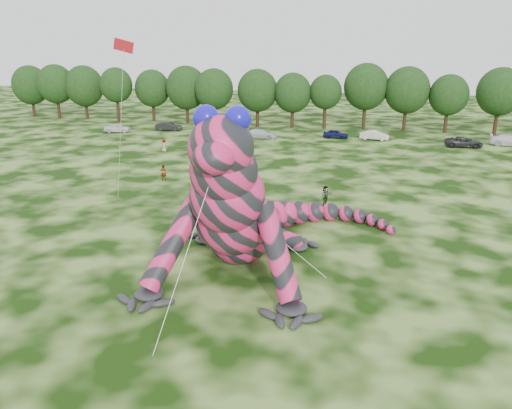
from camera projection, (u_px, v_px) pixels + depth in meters
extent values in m
plane|color=#16330A|center=(213.00, 284.00, 29.39)|extent=(240.00, 240.00, 0.00)
cube|color=red|center=(124.00, 46.00, 36.28)|extent=(1.61, 0.78, 1.17)
cylinder|color=silver|center=(120.00, 131.00, 40.61)|extent=(0.02, 0.02, 14.44)
cylinder|color=#382314|center=(118.00, 199.00, 44.90)|extent=(0.08, 0.08, 0.24)
imported|color=white|center=(117.00, 128.00, 78.77)|extent=(4.30, 2.43, 1.38)
imported|color=black|center=(169.00, 126.00, 80.13)|extent=(4.31, 1.81, 1.38)
imported|color=maroon|center=(212.00, 128.00, 78.37)|extent=(5.14, 3.11, 1.33)
imported|color=silver|center=(261.00, 134.00, 73.59)|extent=(4.80, 1.99, 1.39)
imported|color=#121745|center=(336.00, 134.00, 73.97)|extent=(3.72, 1.50, 1.27)
imported|color=silver|center=(375.00, 135.00, 72.66)|extent=(4.29, 2.03, 1.36)
imported|color=#262629|center=(464.00, 142.00, 67.59)|extent=(5.07, 2.52, 1.38)
imported|color=white|center=(510.00, 141.00, 68.30)|extent=(5.53, 3.08, 1.52)
imported|color=gray|center=(164.00, 146.00, 64.61)|extent=(0.88, 0.64, 1.66)
imported|color=gray|center=(212.00, 166.00, 53.53)|extent=(1.01, 0.87, 1.79)
imported|color=gray|center=(326.00, 196.00, 43.22)|extent=(1.15, 1.74, 1.80)
imported|color=gray|center=(164.00, 173.00, 51.04)|extent=(0.66, 0.48, 1.67)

